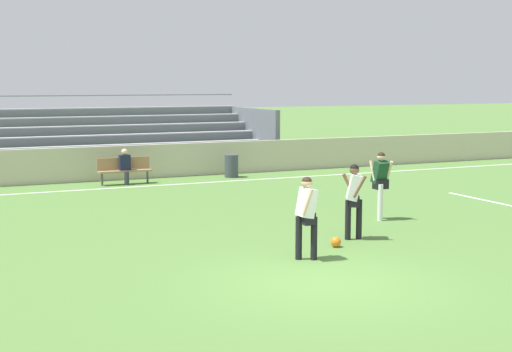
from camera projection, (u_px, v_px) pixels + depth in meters
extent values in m
plane|color=#517A38|center=(325.00, 283.00, 12.62)|extent=(160.00, 160.00, 0.00)
cube|color=white|center=(134.00, 187.00, 24.07)|extent=(44.00, 0.12, 0.01)
cube|color=white|center=(500.00, 203.00, 20.80)|extent=(0.12, 4.40, 0.01)
cube|color=beige|center=(119.00, 163.00, 25.77)|extent=(48.00, 0.16, 1.21)
cube|color=#B2B2B7|center=(24.00, 171.00, 25.49)|extent=(19.73, 0.36, 0.08)
cube|color=slate|center=(25.00, 177.00, 25.34)|extent=(19.73, 0.04, 0.33)
cube|color=#B2B2B7|center=(21.00, 160.00, 26.15)|extent=(19.73, 0.36, 0.08)
cube|color=slate|center=(22.00, 165.00, 25.99)|extent=(19.73, 0.04, 0.33)
cube|color=#B2B2B7|center=(18.00, 149.00, 26.81)|extent=(19.73, 0.36, 0.08)
cube|color=slate|center=(19.00, 154.00, 26.65)|extent=(19.73, 0.04, 0.33)
cube|color=#B2B2B7|center=(16.00, 138.00, 27.47)|extent=(19.73, 0.36, 0.08)
cube|color=slate|center=(16.00, 143.00, 27.31)|extent=(19.73, 0.04, 0.33)
cube|color=#B2B2B7|center=(13.00, 128.00, 28.12)|extent=(19.73, 0.36, 0.08)
cube|color=slate|center=(14.00, 133.00, 27.96)|extent=(19.73, 0.04, 0.33)
cube|color=#B2B2B7|center=(10.00, 119.00, 28.78)|extent=(19.73, 0.36, 0.08)
cube|color=slate|center=(11.00, 123.00, 28.62)|extent=(19.73, 0.04, 0.33)
cube|color=#B2B2B7|center=(8.00, 110.00, 29.44)|extent=(19.73, 0.36, 0.08)
cube|color=slate|center=(9.00, 114.00, 29.28)|extent=(19.73, 0.04, 0.33)
cube|color=slate|center=(252.00, 135.00, 31.48)|extent=(0.20, 5.00, 2.32)
cylinder|color=slate|center=(7.00, 96.00, 29.59)|extent=(19.73, 0.06, 0.06)
cube|color=#99754C|center=(125.00, 171.00, 24.63)|extent=(1.80, 0.40, 0.06)
cube|color=#99754C|center=(123.00, 163.00, 24.76)|extent=(1.80, 0.05, 0.40)
cylinder|color=#47474C|center=(102.00, 179.00, 24.34)|extent=(0.07, 0.07, 0.45)
cylinder|color=#47474C|center=(147.00, 176.00, 24.98)|extent=(0.07, 0.07, 0.45)
cylinder|color=#3D424C|center=(231.00, 166.00, 26.45)|extent=(0.50, 0.50, 0.82)
cylinder|color=#2D2D38|center=(127.00, 178.00, 24.46)|extent=(0.16, 0.16, 0.45)
cube|color=#191E38|center=(125.00, 163.00, 24.59)|extent=(0.36, 0.24, 0.52)
sphere|color=beige|center=(124.00, 152.00, 24.55)|extent=(0.21, 0.21, 0.21)
cylinder|color=black|center=(359.00, 219.00, 16.07)|extent=(0.13, 0.13, 0.88)
cylinder|color=black|center=(348.00, 220.00, 15.99)|extent=(0.13, 0.13, 0.88)
cube|color=black|center=(354.00, 201.00, 15.98)|extent=(0.36, 0.42, 0.24)
cube|color=white|center=(354.00, 187.00, 15.94)|extent=(0.47, 0.49, 0.59)
cylinder|color=brown|center=(359.00, 187.00, 15.76)|extent=(0.31, 0.21, 0.50)
cylinder|color=brown|center=(349.00, 184.00, 16.10)|extent=(0.31, 0.21, 0.50)
sphere|color=brown|center=(354.00, 170.00, 15.89)|extent=(0.21, 0.21, 0.21)
sphere|color=black|center=(354.00, 169.00, 15.89)|extent=(0.20, 0.20, 0.20)
cylinder|color=black|center=(314.00, 238.00, 14.18)|extent=(0.13, 0.13, 0.85)
cylinder|color=black|center=(299.00, 238.00, 14.21)|extent=(0.13, 0.13, 0.85)
cube|color=black|center=(307.00, 218.00, 14.14)|extent=(0.22, 0.36, 0.24)
cube|color=white|center=(307.00, 203.00, 14.10)|extent=(0.32, 0.38, 0.59)
cylinder|color=#D6A884|center=(307.00, 202.00, 13.90)|extent=(0.26, 0.08, 0.51)
cylinder|color=#D6A884|center=(306.00, 199.00, 14.30)|extent=(0.26, 0.08, 0.51)
sphere|color=#D6A884|center=(307.00, 183.00, 14.05)|extent=(0.21, 0.21, 0.21)
sphere|color=black|center=(307.00, 182.00, 14.05)|extent=(0.20, 0.20, 0.20)
cylinder|color=white|center=(380.00, 200.00, 18.48)|extent=(0.13, 0.13, 0.92)
cylinder|color=white|center=(380.00, 202.00, 18.18)|extent=(0.13, 0.13, 0.92)
cube|color=black|center=(381.00, 184.00, 18.27)|extent=(0.37, 0.24, 0.24)
cube|color=#194228|center=(381.00, 172.00, 18.23)|extent=(0.40, 0.39, 0.60)
cylinder|color=beige|center=(389.00, 171.00, 18.20)|extent=(0.09, 0.26, 0.51)
cylinder|color=beige|center=(373.00, 171.00, 18.25)|extent=(0.09, 0.26, 0.51)
sphere|color=beige|center=(381.00, 157.00, 18.18)|extent=(0.21, 0.21, 0.21)
sphere|color=black|center=(381.00, 156.00, 18.18)|extent=(0.20, 0.20, 0.20)
sphere|color=orange|center=(336.00, 242.00, 15.31)|extent=(0.22, 0.22, 0.22)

